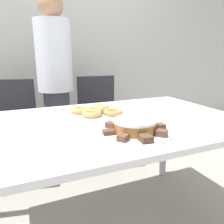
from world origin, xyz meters
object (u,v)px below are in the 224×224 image
napkin (160,109)px  plate_cake (135,132)px  office_chair_left (12,133)px  office_chair_right (100,122)px  person_standing (56,82)px  plate_donuts (95,114)px  frosted_cake (135,125)px

napkin → plate_cake: bearing=-138.6°
office_chair_left → office_chair_right: same height
person_standing → plate_donuts: bearing=-82.0°
plate_donuts → plate_cake: bearing=-81.1°
plate_cake → frosted_cake: frosted_cake is taller
plate_cake → frosted_cake: 0.03m
frosted_cake → person_standing: bearing=98.3°
person_standing → frosted_cake: size_ratio=7.97×
plate_cake → napkin: (0.38, 0.34, -0.00)m
plate_cake → napkin: bearing=41.4°
frosted_cake → napkin: size_ratio=1.26×
office_chair_left → plate_cake: bearing=-51.6°
person_standing → napkin: size_ratio=10.07×
office_chair_left → office_chair_right: (0.83, 0.00, 0.00)m
person_standing → office_chair_left: 0.59m
person_standing → plate_cake: size_ratio=4.67×
plate_cake → napkin: 0.51m
person_standing → office_chair_left: size_ratio=1.82×
office_chair_right → plate_donuts: size_ratio=2.36×
office_chair_left → office_chair_right: 0.83m
person_standing → plate_donuts: 0.78m
plate_donuts → frosted_cake: frosted_cake is taller
person_standing → office_chair_left: person_standing is taller
office_chair_left → plate_cake: (0.57, -1.18, 0.32)m
office_chair_right → person_standing: bearing=-170.1°
person_standing → frosted_cake: bearing=-81.7°
plate_donuts → frosted_cake: size_ratio=1.85×
person_standing → frosted_cake: (0.17, -1.16, -0.08)m
office_chair_right → frosted_cake: (-0.25, -1.18, 0.36)m
person_standing → plate_donuts: (0.11, -0.77, -0.11)m
napkin → plate_donuts: bearing=173.2°
office_chair_right → office_chair_left: bearing=-173.5°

